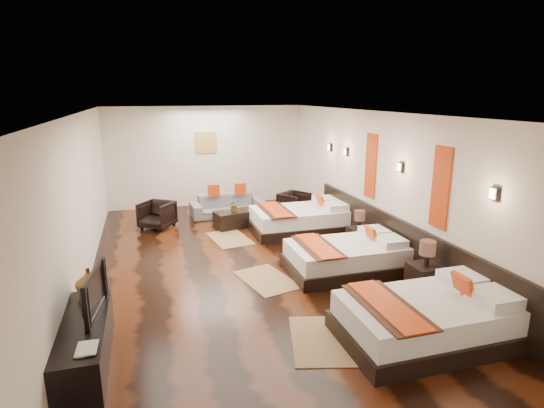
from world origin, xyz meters
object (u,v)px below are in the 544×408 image
object	(u,v)px
tv	(87,293)
table_plant	(234,206)
tv_console	(86,344)
sofa	(227,205)
nightstand_a	(425,276)
figurine	(89,281)
coffee_table	(236,219)
bed_near	(427,319)
bed_mid	(347,257)
nightstand_b	(359,236)
book	(76,350)
bed_far	(300,219)
armchair_right	(294,204)
armchair_left	(157,215)

from	to	relation	value
tv	table_plant	world-z (taller)	tv
tv_console	sofa	world-z (taller)	sofa
nightstand_a	sofa	bearing A→B (deg)	111.18
nightstand_a	figurine	world-z (taller)	nightstand_a
tv	sofa	size ratio (longest dim) A/B	0.50
figurine	coffee_table	bearing A→B (deg)	55.44
bed_near	figurine	distance (m)	4.46
figurine	bed_mid	bearing A→B (deg)	12.13
nightstand_b	coffee_table	distance (m)	3.07
coffee_table	table_plant	bearing A→B (deg)	-136.55
sofa	coffee_table	distance (m)	1.05
figurine	coffee_table	distance (m)	5.00
nightstand_a	book	xyz separation A→B (m)	(-4.95, -1.04, 0.24)
bed_far	nightstand_a	size ratio (longest dim) A/B	2.43
nightstand_b	figurine	distance (m)	5.31
nightstand_a	coffee_table	xyz separation A→B (m)	(-2.12, 4.43, -0.12)
tv_console	coffee_table	size ratio (longest dim) A/B	1.80
bed_near	tv	size ratio (longest dim) A/B	2.35
tv	book	distance (m)	0.86
nightstand_a	tv_console	world-z (taller)	nightstand_a
bed_near	table_plant	distance (m)	5.69
bed_far	armchair_right	bearing A→B (deg)	76.94
sofa	table_plant	bearing A→B (deg)	-95.32
bed_near	armchair_left	world-z (taller)	bed_near
nightstand_a	tv	world-z (taller)	tv
armchair_right	coffee_table	size ratio (longest dim) A/B	0.69
figurine	coffee_table	size ratio (longest dim) A/B	0.36
figurine	coffee_table	world-z (taller)	figurine
tv	armchair_left	bearing A→B (deg)	-2.19
bed_far	coffee_table	size ratio (longest dim) A/B	2.22
sofa	coffee_table	size ratio (longest dim) A/B	1.91
tv_console	coffee_table	xyz separation A→B (m)	(2.82, 4.87, -0.08)
bed_near	coffee_table	xyz separation A→B (m)	(-1.38, 5.54, -0.09)
tv_console	figurine	world-z (taller)	figurine
sofa	coffee_table	xyz separation A→B (m)	(-0.00, -1.05, -0.08)
table_plant	bed_near	bearing A→B (deg)	-75.63
bed_near	tv	distance (m)	4.27
nightstand_b	table_plant	size ratio (longest dim) A/B	2.86
armchair_left	figurine	bearing A→B (deg)	-66.57
armchair_right	nightstand_a	bearing A→B (deg)	-119.23
tv	book	xyz separation A→B (m)	(-0.05, -0.82, -0.26)
nightstand_b	table_plant	world-z (taller)	nightstand_b
book	figurine	bearing A→B (deg)	90.00
figurine	armchair_right	bearing A→B (deg)	45.87
nightstand_a	armchair_right	size ratio (longest dim) A/B	1.32
bed_far	table_plant	size ratio (longest dim) A/B	7.73
bed_near	sofa	world-z (taller)	bed_near
book	coffee_table	size ratio (longest dim) A/B	0.29
bed_mid	tv	size ratio (longest dim) A/B	2.21
book	bed_near	bearing A→B (deg)	-0.89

